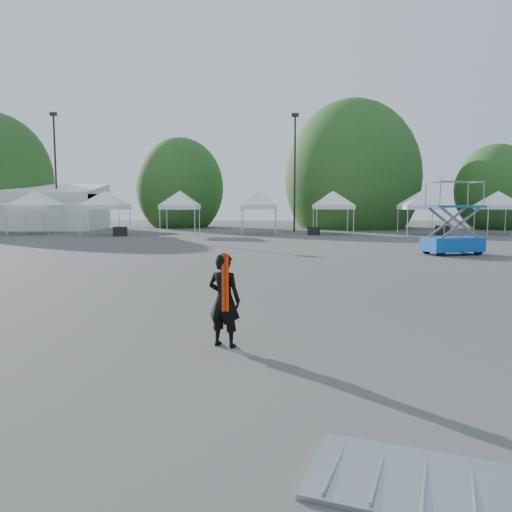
{
  "coord_description": "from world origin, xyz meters",
  "views": [
    {
      "loc": [
        0.62,
        -10.21,
        2.36
      ],
      "look_at": [
        0.42,
        -0.17,
        1.3
      ],
      "focal_mm": 35.0,
      "sensor_mm": 36.0,
      "label": 1
    }
  ],
  "objects": [
    {
      "name": "ground",
      "position": [
        0.0,
        0.0,
        0.0
      ],
      "size": [
        120.0,
        120.0,
        0.0
      ],
      "primitive_type": "plane",
      "color": "#474442",
      "rests_on": "ground"
    },
    {
      "name": "tent_b",
      "position": [
        -17.34,
        28.51,
        3.06
      ],
      "size": [
        4.66,
        4.66,
        3.88
      ],
      "color": "silver",
      "rests_on": "ground"
    },
    {
      "name": "crate_west",
      "position": [
        -9.99,
        25.78,
        0.34
      ],
      "size": [
        0.89,
        0.7,
        0.68
      ],
      "primitive_type": "cube",
      "rotation": [
        0.0,
        0.0,
        -0.02
      ],
      "color": "black",
      "rests_on": "ground"
    },
    {
      "name": "tree_mid_e",
      "position": [
        9.0,
        39.0,
        4.84
      ],
      "size": [
        5.12,
        5.12,
        7.79
      ],
      "color": "#382314",
      "rests_on": "ground"
    },
    {
      "name": "barrier_mid",
      "position": [
        2.13,
        -6.31,
        0.04
      ],
      "size": [
        2.54,
        1.85,
        0.07
      ],
      "rotation": [
        0.0,
        0.0,
        -0.35
      ],
      "color": "#989A9F",
      "rests_on": "ground"
    },
    {
      "name": "tree_far_e",
      "position": [
        22.0,
        37.0,
        3.63
      ],
      "size": [
        3.84,
        3.84,
        5.84
      ],
      "color": "#382314",
      "rests_on": "ground"
    },
    {
      "name": "tent_c",
      "position": [
        -11.51,
        27.31,
        3.06
      ],
      "size": [
        4.4,
        4.4,
        3.88
      ],
      "color": "silver",
      "rests_on": "ground"
    },
    {
      "name": "marquee",
      "position": [
        -22.0,
        35.0,
        1.97
      ],
      "size": [
        15.0,
        6.25,
        4.23
      ],
      "color": "white",
      "rests_on": "ground"
    },
    {
      "name": "crate_mid",
      "position": [
        4.19,
        27.3,
        0.31
      ],
      "size": [
        0.96,
        0.87,
        0.61
      ],
      "primitive_type": "cube",
      "rotation": [
        0.0,
        0.0,
        -0.4
      ],
      "color": "black",
      "rests_on": "ground"
    },
    {
      "name": "tree_mid_w",
      "position": [
        -8.0,
        40.0,
        3.93
      ],
      "size": [
        4.16,
        4.16,
        6.33
      ],
      "color": "#382314",
      "rests_on": "ground"
    },
    {
      "name": "man",
      "position": [
        -0.07,
        -2.15,
        0.78
      ],
      "size": [
        0.67,
        0.57,
        1.56
      ],
      "rotation": [
        0.0,
        0.0,
        2.73
      ],
      "color": "black",
      "rests_on": "ground"
    },
    {
      "name": "crate_east",
      "position": [
        14.02,
        27.89,
        0.35
      ],
      "size": [
        0.93,
        0.73,
        0.7
      ],
      "primitive_type": "cube",
      "rotation": [
        0.0,
        0.0,
        -0.04
      ],
      "color": "black",
      "rests_on": "ground"
    },
    {
      "name": "tent_f",
      "position": [
        5.75,
        28.35,
        3.06
      ],
      "size": [
        4.15,
        4.15,
        3.88
      ],
      "color": "silver",
      "rests_on": "ground"
    },
    {
      "name": "tent_g",
      "position": [
        12.27,
        27.71,
        3.06
      ],
      "size": [
        4.07,
        4.07,
        3.88
      ],
      "color": "silver",
      "rests_on": "ground"
    },
    {
      "name": "tent_e",
      "position": [
        0.06,
        28.78,
        3.06
      ],
      "size": [
        3.97,
        3.97,
        3.88
      ],
      "color": "silver",
      "rests_on": "ground"
    },
    {
      "name": "light_pole_west",
      "position": [
        -18.0,
        34.0,
        5.77
      ],
      "size": [
        0.6,
        0.25,
        10.3
      ],
      "color": "black",
      "rests_on": "ground"
    },
    {
      "name": "tent_d",
      "position": [
        -5.86,
        27.37,
        3.06
      ],
      "size": [
        3.9,
        3.9,
        3.88
      ],
      "color": "silver",
      "rests_on": "ground"
    },
    {
      "name": "light_pole_east",
      "position": [
        3.0,
        32.0,
        5.52
      ],
      "size": [
        0.6,
        0.25,
        9.8
      ],
      "color": "black",
      "rests_on": "ground"
    },
    {
      "name": "scissor_lift",
      "position": [
        9.26,
        12.99,
        1.7
      ],
      "size": [
        2.87,
        1.97,
        3.37
      ],
      "rotation": [
        0.0,
        0.0,
        0.28
      ],
      "color": "#0D49A9",
      "rests_on": "ground"
    },
    {
      "name": "tent_h",
      "position": [
        18.34,
        28.48,
        3.06
      ],
      "size": [
        3.75,
        3.75,
        3.88
      ],
      "color": "silver",
      "rests_on": "ground"
    }
  ]
}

